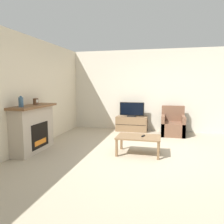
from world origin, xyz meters
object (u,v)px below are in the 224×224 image
Objects in this scene: armchair at (173,126)px; remote at (143,136)px; fireplace at (33,128)px; mantel_vase_left at (21,102)px; tv_stand at (132,124)px; coffee_table at (139,138)px; tv at (132,110)px; mantel_clock at (36,101)px.

armchair is 2.23m from remote.
fireplace is 5.69× the size of mantel_vase_left.
tv_stand is (1.88, 3.16, -0.95)m from mantel_vase_left.
fireplace reaches higher than coffee_table.
mantel_vase_left is 0.27× the size of armchair.
tv_stand is 1.06× the size of coffee_table.
fireplace is at bearing 92.38° from mantel_vase_left.
armchair is 2.28m from coffee_table.
armchair is (3.22, 2.51, -0.27)m from fireplace.
tv reaches higher than armchair.
fireplace is 1.31× the size of tv_stand.
tv_stand is 1.16× the size of armchair.
mantel_clock is 2.54m from coffee_table.
mantel_clock is at bearing -125.67° from tv.
tv is at bearing -90.00° from tv_stand.
tv_stand is at bearing 118.42° from remote.
mantel_clock is 2.61m from remote.
tv is 1.41m from armchair.
tv_stand is at bearing 55.45° from fireplace.
armchair is (3.20, 2.91, -0.91)m from mantel_vase_left.
fireplace is 8.66× the size of remote.
tv_stand is 6.63× the size of remote.
coffee_table is at bearing 5.85° from mantel_clock.
armchair is at bearing 37.90° from fireplace.
coffee_table is (-0.81, -2.13, 0.07)m from armchair.
fireplace is at bearing -157.03° from remote.
coffee_table is (2.39, 0.78, -0.84)m from mantel_vase_left.
mantel_clock is 4.08m from armchair.
mantel_clock is at bearing -174.15° from coffee_table.
fireplace is at bearing -97.43° from mantel_clock.
remote is at bearing -75.51° from tv_stand.
coffee_table is (2.41, 0.38, -0.19)m from fireplace.
tv is 2.46m from coffee_table.
coffee_table is (0.51, -2.38, 0.11)m from tv_stand.
fireplace reaches higher than armchair.
mantel_clock is (0.02, 0.13, 0.61)m from fireplace.
coffee_table is at bearing 8.95° from fireplace.
mantel_vase_left is 0.23× the size of tv_stand.
mantel_vase_left is 2.65m from coffee_table.
armchair is at bearing -10.68° from tv.
tv_stand is 1.34m from armchair.
mantel_vase_left reaches higher than armchair.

